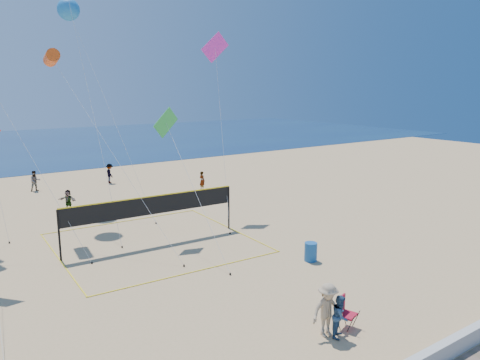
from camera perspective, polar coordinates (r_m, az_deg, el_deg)
bystander_a at (r=16.68m, az=12.13°, el=-15.92°), size 0.90×0.84×1.47m
bystander_b at (r=16.55m, az=10.62°, el=-15.30°), size 1.30×0.86×1.88m
far_person_1 at (r=33.69m, az=-20.22°, el=-2.33°), size 1.17×1.33×1.46m
far_person_2 at (r=38.01m, az=-4.64°, el=-0.09°), size 0.46×0.62×1.54m
far_person_3 at (r=40.96m, az=-23.71°, el=-0.11°), size 0.83×0.66×1.65m
far_person_4 at (r=42.17m, az=-15.59°, el=0.78°), size 0.69×1.13×1.69m
camp_chair at (r=17.30m, az=12.59°, el=-15.24°), size 0.76×0.88×1.25m
trash_barrel at (r=23.08m, az=8.62°, el=-8.65°), size 0.81×0.81×0.91m
volleyball_net at (r=25.36m, az=-10.65°, el=-3.68°), size 10.09×9.95×2.61m
kite_2 at (r=28.18m, az=-21.96°, el=13.62°), size 3.57×9.86×10.29m
kite_4 at (r=25.24m, az=-8.71°, el=6.16°), size 1.66×6.74×7.23m
kite_5 at (r=30.89m, az=-2.99°, el=15.02°), size 3.30×5.26×11.73m
kite_7 at (r=35.87m, az=-20.18°, el=18.92°), size 2.78×9.41×14.18m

